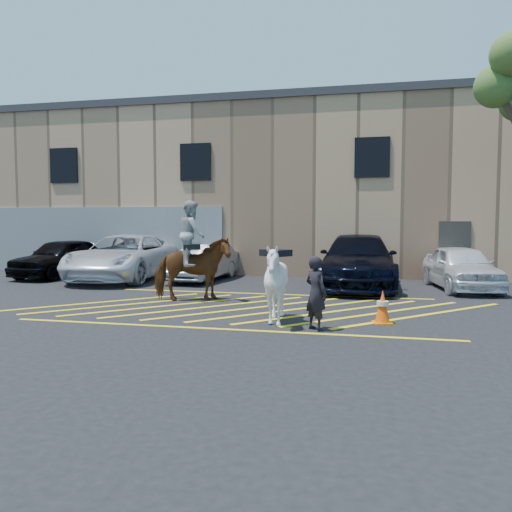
% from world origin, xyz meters
% --- Properties ---
extents(ground, '(90.00, 90.00, 0.00)m').
position_xyz_m(ground, '(0.00, 0.00, 0.00)').
color(ground, black).
rests_on(ground, ground).
extents(car_black_suv, '(2.31, 4.66, 1.53)m').
position_xyz_m(car_black_suv, '(-8.94, 5.07, 0.76)').
color(car_black_suv, black).
rests_on(car_black_suv, ground).
extents(car_white_pickup, '(3.09, 6.19, 1.69)m').
position_xyz_m(car_white_pickup, '(-6.07, 4.80, 0.84)').
color(car_white_pickup, silver).
rests_on(car_white_pickup, ground).
extents(car_silver_sedan, '(1.74, 4.14, 1.33)m').
position_xyz_m(car_silver_sedan, '(-3.07, 5.11, 0.67)').
color(car_silver_sedan, '#90979D').
rests_on(car_silver_sedan, ground).
extents(car_blue_suv, '(2.45, 6.00, 1.74)m').
position_xyz_m(car_blue_suv, '(2.58, 4.58, 0.87)').
color(car_blue_suv, black).
rests_on(car_blue_suv, ground).
extents(car_white_suv, '(2.25, 4.41, 1.44)m').
position_xyz_m(car_white_suv, '(5.84, 4.64, 0.72)').
color(car_white_suv, white).
rests_on(car_white_suv, ground).
extents(handler, '(0.66, 0.64, 1.51)m').
position_xyz_m(handler, '(1.87, -2.43, 0.76)').
color(handler, black).
rests_on(handler, ground).
extents(warehouse, '(32.42, 10.20, 7.30)m').
position_xyz_m(warehouse, '(-0.01, 11.99, 3.65)').
color(warehouse, tan).
rests_on(warehouse, ground).
extents(hatching_zone, '(12.60, 5.12, 0.01)m').
position_xyz_m(hatching_zone, '(-0.00, -0.30, 0.01)').
color(hatching_zone, yellow).
rests_on(hatching_zone, ground).
extents(mounted_bay, '(2.30, 1.60, 2.77)m').
position_xyz_m(mounted_bay, '(-1.85, 0.53, 1.12)').
color(mounted_bay, '#593015').
rests_on(mounted_bay, ground).
extents(saddled_white, '(2.04, 2.08, 1.72)m').
position_xyz_m(saddled_white, '(0.95, -1.97, 0.87)').
color(saddled_white, white).
rests_on(saddled_white, ground).
extents(traffic_cone, '(0.47, 0.47, 0.73)m').
position_xyz_m(traffic_cone, '(3.21, -1.47, 0.37)').
color(traffic_cone, orange).
rests_on(traffic_cone, ground).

